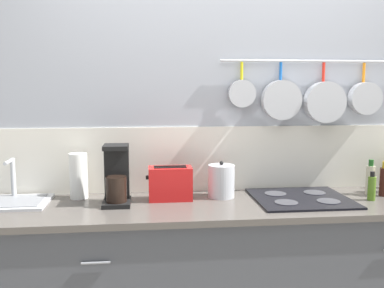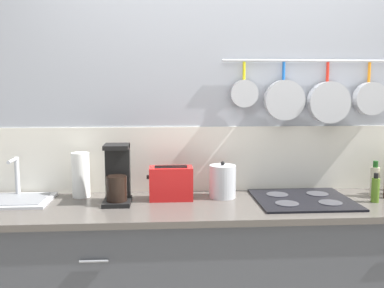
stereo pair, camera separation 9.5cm
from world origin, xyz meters
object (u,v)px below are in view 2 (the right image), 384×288
at_px(bottle_vinegar, 375,189).
at_px(coffee_maker, 117,178).
at_px(bottle_olive_oil, 375,181).
at_px(paper_towel_roll, 81,175).
at_px(kettle, 223,181).
at_px(toaster, 171,183).

bearing_deg(bottle_vinegar, coffee_maker, 176.42).
bearing_deg(coffee_maker, bottle_olive_oil, 1.42).
xyz_separation_m(paper_towel_roll, coffee_maker, (0.23, -0.15, 0.01)).
xyz_separation_m(coffee_maker, bottle_vinegar, (1.46, -0.09, -0.07)).
bearing_deg(bottle_olive_oil, bottle_vinegar, -115.18).
distance_m(kettle, bottle_vinegar, 0.87).
xyz_separation_m(coffee_maker, toaster, (0.30, 0.05, -0.04)).
relative_size(coffee_maker, bottle_vinegar, 1.98).
relative_size(coffee_maker, toaster, 1.26).
distance_m(paper_towel_roll, bottle_vinegar, 1.71).
distance_m(coffee_maker, bottle_vinegar, 1.47).
bearing_deg(bottle_vinegar, kettle, 168.84).
bearing_deg(coffee_maker, paper_towel_roll, 147.74).
bearing_deg(bottle_olive_oil, coffee_maker, -178.58).
distance_m(coffee_maker, bottle_olive_oil, 1.53).
height_order(paper_towel_roll, bottle_olive_oil, paper_towel_roll).
distance_m(toaster, bottle_vinegar, 1.17).
height_order(paper_towel_roll, coffee_maker, coffee_maker).
bearing_deg(coffee_maker, toaster, 8.82).
bearing_deg(toaster, coffee_maker, -171.18).
bearing_deg(bottle_vinegar, bottle_olive_oil, 64.82).
distance_m(coffee_maker, toaster, 0.31).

